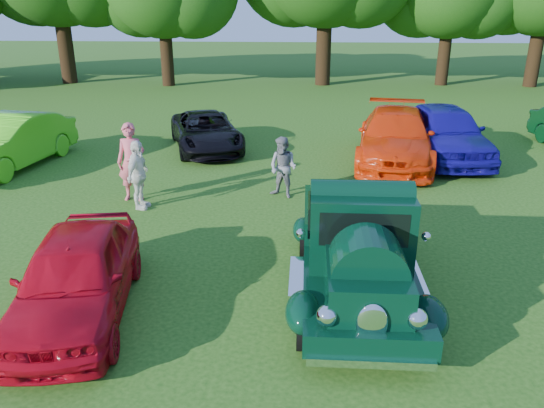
# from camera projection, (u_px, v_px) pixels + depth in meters

# --- Properties ---
(ground) EXTENTS (120.00, 120.00, 0.00)m
(ground) POSITION_uv_depth(u_px,v_px,m) (294.00, 293.00, 9.08)
(ground) COLOR #1C4610
(ground) RESTS_ON ground
(hero_pickup) EXTENTS (2.27, 4.88, 1.91)m
(hero_pickup) POSITION_uv_depth(u_px,v_px,m) (357.00, 248.00, 8.86)
(hero_pickup) COLOR black
(hero_pickup) RESTS_ON ground
(red_convertible) EXTENTS (2.25, 4.20, 1.36)m
(red_convertible) POSITION_uv_depth(u_px,v_px,m) (76.00, 276.00, 8.27)
(red_convertible) COLOR #AB0715
(red_convertible) RESTS_ON ground
(back_car_lime) EXTENTS (2.29, 4.90, 1.56)m
(back_car_lime) POSITION_uv_depth(u_px,v_px,m) (9.00, 142.00, 15.70)
(back_car_lime) COLOR #45C219
(back_car_lime) RESTS_ON ground
(back_car_black) EXTENTS (3.32, 4.81, 1.22)m
(back_car_black) POSITION_uv_depth(u_px,v_px,m) (206.00, 131.00, 17.72)
(back_car_black) COLOR black
(back_car_black) RESTS_ON ground
(back_car_orange) EXTENTS (3.00, 5.72, 1.58)m
(back_car_orange) POSITION_uv_depth(u_px,v_px,m) (395.00, 137.00, 16.26)
(back_car_orange) COLOR red
(back_car_orange) RESTS_ON ground
(back_car_blue) EXTENTS (2.37, 5.12, 1.70)m
(back_car_blue) POSITION_uv_depth(u_px,v_px,m) (445.00, 132.00, 16.61)
(back_car_blue) COLOR #130C86
(back_car_blue) RESTS_ON ground
(spectator_pink) EXTENTS (0.72, 0.48, 1.96)m
(spectator_pink) POSITION_uv_depth(u_px,v_px,m) (132.00, 162.00, 13.04)
(spectator_pink) COLOR #CA5362
(spectator_pink) RESTS_ON ground
(spectator_grey) EXTENTS (0.95, 0.88, 1.55)m
(spectator_grey) POSITION_uv_depth(u_px,v_px,m) (283.00, 168.00, 13.29)
(spectator_grey) COLOR slate
(spectator_grey) RESTS_ON ground
(spectator_white) EXTENTS (0.53, 1.02, 1.68)m
(spectator_white) POSITION_uv_depth(u_px,v_px,m) (138.00, 175.00, 12.53)
(spectator_white) COLOR silver
(spectator_white) RESTS_ON ground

